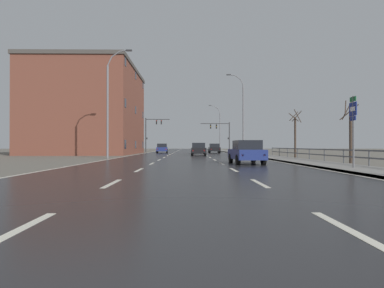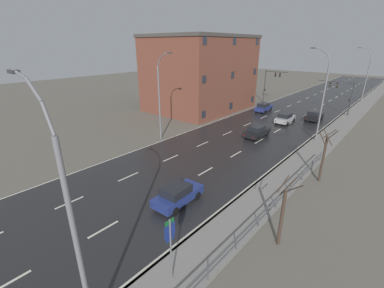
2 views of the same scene
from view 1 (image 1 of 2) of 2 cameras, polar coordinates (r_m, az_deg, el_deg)
ground_plane at (r=50.35m, az=-0.88°, el=-1.78°), size 160.00×160.00×0.12m
road_asphalt_strip at (r=62.35m, az=-0.87°, el=-1.44°), size 14.00×120.00×0.03m
sidewalk_right at (r=62.91m, az=6.84°, el=-1.38°), size 3.00×120.00×0.12m
guardrail at (r=23.95m, az=23.33°, el=-1.51°), size 0.07×27.14×1.00m
street_lamp_foreground at (r=14.15m, az=31.85°, el=15.67°), size 2.77×0.24×10.48m
street_lamp_midground at (r=42.31m, az=9.31°, el=5.31°), size 2.38×0.24×10.94m
street_lamp_distant at (r=71.95m, az=5.07°, el=2.86°), size 2.71×0.24×10.70m
street_lamp_left_bank at (r=30.64m, az=-15.10°, el=7.02°), size 2.41×0.24×10.46m
highway_sign at (r=17.49m, az=27.71°, el=3.53°), size 0.09×0.68×3.71m
traffic_signal_right at (r=58.02m, az=5.55°, el=2.35°), size 5.52×0.36×5.64m
traffic_signal_left at (r=59.00m, az=-7.53°, el=2.78°), size 4.61×0.36×6.50m
car_near_right at (r=46.53m, az=1.08°, el=-0.83°), size 1.87×4.11×1.57m
car_far_left at (r=20.79m, az=10.03°, el=-1.45°), size 1.96×4.16×1.57m
car_near_left at (r=37.85m, az=1.22°, el=-0.95°), size 1.92×4.14×1.57m
car_mid_centre at (r=51.24m, az=-5.56°, el=-0.79°), size 1.99×4.18×1.57m
car_distant at (r=51.12m, az=4.14°, el=-0.79°), size 1.88×4.12×1.57m
brick_building at (r=48.39m, az=-18.43°, el=5.84°), size 13.86×17.81×12.78m
bare_tree_near at (r=24.21m, az=27.27°, el=1.76°), size 1.25×0.95×4.47m
bare_tree_mid at (r=32.92m, az=18.59°, el=1.70°), size 1.42×1.52×4.89m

